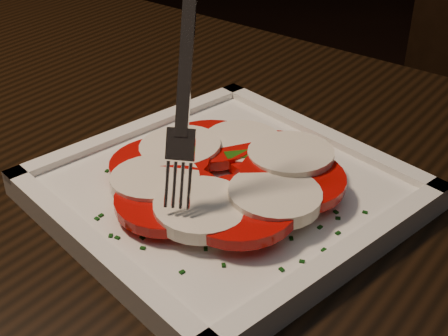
% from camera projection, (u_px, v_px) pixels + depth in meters
% --- Properties ---
extents(plate, '(0.30, 0.30, 0.01)m').
position_uv_depth(plate, '(224.00, 193.00, 0.47)').
color(plate, white).
rests_on(plate, table).
extents(caprese_salad, '(0.20, 0.20, 0.03)m').
position_uv_depth(caprese_salad, '(224.00, 173.00, 0.46)').
color(caprese_salad, '#C30405').
rests_on(caprese_salad, plate).
extents(fork, '(0.06, 0.09, 0.15)m').
position_uv_depth(fork, '(188.00, 69.00, 0.40)').
color(fork, white).
rests_on(fork, caprese_salad).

